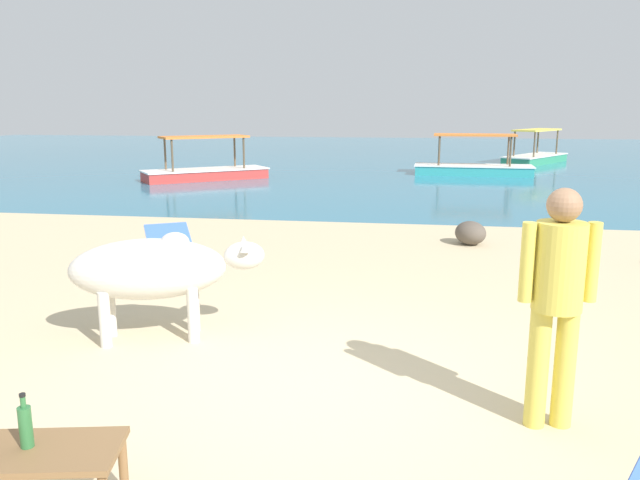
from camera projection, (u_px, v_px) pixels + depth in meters
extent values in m
cube|color=#CCB78E|center=(327.00, 389.00, 4.86)|extent=(18.00, 14.00, 0.04)
cube|color=teal|center=(403.00, 159.00, 26.12)|extent=(60.00, 36.00, 0.03)
cylinder|color=beige|center=(194.00, 305.00, 6.01)|extent=(0.10, 0.10, 0.52)
cylinder|color=beige|center=(193.00, 315.00, 5.73)|extent=(0.10, 0.10, 0.52)
cylinder|color=beige|center=(110.00, 309.00, 5.89)|extent=(0.10, 0.10, 0.52)
cylinder|color=beige|center=(105.00, 320.00, 5.61)|extent=(0.10, 0.10, 0.52)
ellipsoid|color=beige|center=(148.00, 269.00, 5.72)|extent=(1.50, 0.93, 0.56)
ellipsoid|color=beige|center=(244.00, 256.00, 5.84)|extent=(0.43, 0.33, 0.26)
cone|color=beige|center=(244.00, 241.00, 5.94)|extent=(0.12, 0.12, 0.09)
cone|color=beige|center=(245.00, 247.00, 5.69)|extent=(0.12, 0.12, 0.09)
ellipsoid|color=beige|center=(175.00, 243.00, 5.71)|extent=(0.32, 0.29, 0.19)
cube|color=brown|center=(45.00, 452.00, 3.23)|extent=(0.83, 0.58, 0.04)
cylinder|color=brown|center=(123.00, 466.00, 3.47)|extent=(0.05, 0.05, 0.36)
cylinder|color=#2D6B38|center=(26.00, 427.00, 3.23)|extent=(0.07, 0.07, 0.22)
cylinder|color=#2D6B38|center=(23.00, 402.00, 3.20)|extent=(0.03, 0.03, 0.06)
cylinder|color=black|center=(22.00, 395.00, 3.19)|extent=(0.03, 0.03, 0.02)
cylinder|color=brown|center=(144.00, 267.00, 8.19)|extent=(0.04, 0.04, 0.14)
cylinder|color=brown|center=(184.00, 263.00, 8.38)|extent=(0.04, 0.04, 0.14)
cylinder|color=brown|center=(147.00, 267.00, 7.80)|extent=(0.04, 0.04, 0.34)
cylinder|color=brown|center=(189.00, 263.00, 7.98)|extent=(0.04, 0.04, 0.34)
cube|color=#3D66C6|center=(166.00, 256.00, 8.06)|extent=(0.67, 0.63, 0.21)
cube|color=#3D66C6|center=(168.00, 236.00, 7.71)|extent=(0.68, 0.66, 0.23)
cylinder|color=#DBC64C|center=(538.00, 368.00, 4.19)|extent=(0.14, 0.14, 0.82)
cylinder|color=#DBC64C|center=(565.00, 368.00, 4.20)|extent=(0.14, 0.14, 0.82)
cylinder|color=#DBC64C|center=(559.00, 267.00, 4.05)|extent=(0.32, 0.32, 0.58)
cylinder|color=#DBC64C|center=(527.00, 262.00, 4.04)|extent=(0.09, 0.09, 0.52)
cylinder|color=#DBC64C|center=(592.00, 262.00, 4.04)|extent=(0.09, 0.09, 0.52)
sphere|color=#997051|center=(564.00, 205.00, 3.97)|extent=(0.22, 0.22, 0.22)
ellipsoid|color=brown|center=(470.00, 233.00, 9.81)|extent=(0.66, 0.68, 0.37)
cube|color=teal|center=(473.00, 171.00, 20.01)|extent=(3.64, 1.25, 0.28)
cube|color=white|center=(473.00, 165.00, 19.98)|extent=(3.72, 1.30, 0.04)
cylinder|color=brown|center=(439.00, 151.00, 19.72)|extent=(0.06, 0.06, 0.95)
cylinder|color=brown|center=(439.00, 150.00, 20.46)|extent=(0.06, 0.06, 0.95)
cylinder|color=brown|center=(511.00, 152.00, 19.31)|extent=(0.06, 0.06, 0.95)
cylinder|color=brown|center=(508.00, 151.00, 20.05)|extent=(0.06, 0.06, 0.95)
cube|color=orange|center=(475.00, 135.00, 19.78)|extent=(2.56, 1.04, 0.06)
cube|color=#C63833|center=(206.00, 175.00, 18.74)|extent=(3.54, 3.05, 0.28)
cube|color=white|center=(205.00, 170.00, 18.71)|extent=(3.63, 3.13, 0.04)
cylinder|color=brown|center=(235.00, 152.00, 19.44)|extent=(0.06, 0.06, 0.95)
cylinder|color=brown|center=(244.00, 154.00, 18.78)|extent=(0.06, 0.06, 0.95)
cylinder|color=brown|center=(165.00, 155.00, 18.44)|extent=(0.06, 0.06, 0.95)
cylinder|color=brown|center=(172.00, 156.00, 17.78)|extent=(0.06, 0.06, 0.95)
cube|color=orange|center=(204.00, 137.00, 18.51)|extent=(2.57, 2.26, 0.06)
cube|color=#338E66|center=(535.00, 160.00, 24.10)|extent=(2.86, 3.63, 0.28)
cube|color=white|center=(535.00, 155.00, 24.07)|extent=(2.94, 3.72, 0.04)
cylinder|color=brown|center=(534.00, 145.00, 22.93)|extent=(0.06, 0.06, 0.95)
cylinder|color=brown|center=(514.00, 144.00, 23.43)|extent=(0.06, 0.06, 0.95)
cylinder|color=brown|center=(557.00, 143.00, 24.52)|extent=(0.06, 0.06, 0.95)
cylinder|color=brown|center=(538.00, 142.00, 25.02)|extent=(0.06, 0.06, 0.95)
cube|color=#EFD14C|center=(537.00, 130.00, 23.87)|extent=(2.14, 2.63, 0.06)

